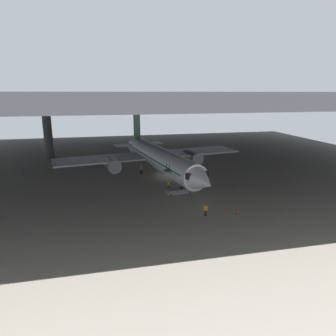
{
  "coord_description": "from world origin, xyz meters",
  "views": [
    {
      "loc": [
        -12.4,
        -52.12,
        14.86
      ],
      "look_at": [
        -1.67,
        -4.49,
        2.6
      ],
      "focal_mm": 32.13,
      "sensor_mm": 36.0,
      "label": 1
    }
  ],
  "objects_px": {
    "airplane_main": "(158,157)",
    "boarding_stairs": "(178,189)",
    "crew_worker_near_nose": "(206,209)",
    "traffic_cone_orange": "(238,212)",
    "crew_worker_by_stairs": "(169,184)"
  },
  "relations": [
    {
      "from": "airplane_main",
      "to": "boarding_stairs",
      "type": "xyz_separation_m",
      "value": [
        1.15,
        -10.34,
        -2.76
      ]
    },
    {
      "from": "airplane_main",
      "to": "boarding_stairs",
      "type": "bearing_deg",
      "value": -83.66
    },
    {
      "from": "airplane_main",
      "to": "crew_worker_by_stairs",
      "type": "bearing_deg",
      "value": -89.87
    },
    {
      "from": "crew_worker_by_stairs",
      "to": "airplane_main",
      "type": "bearing_deg",
      "value": 90.13
    },
    {
      "from": "crew_worker_by_stairs",
      "to": "traffic_cone_orange",
      "type": "xyz_separation_m",
      "value": [
        6.41,
        -11.14,
        -0.7
      ]
    },
    {
      "from": "crew_worker_near_nose",
      "to": "crew_worker_by_stairs",
      "type": "height_order",
      "value": "crew_worker_by_stairs"
    },
    {
      "from": "crew_worker_near_nose",
      "to": "airplane_main",
      "type": "bearing_deg",
      "value": 96.49
    },
    {
      "from": "boarding_stairs",
      "to": "traffic_cone_orange",
      "type": "bearing_deg",
      "value": -60.78
    },
    {
      "from": "boarding_stairs",
      "to": "crew_worker_by_stairs",
      "type": "bearing_deg",
      "value": 123.74
    },
    {
      "from": "traffic_cone_orange",
      "to": "crew_worker_near_nose",
      "type": "bearing_deg",
      "value": 177.17
    },
    {
      "from": "crew_worker_near_nose",
      "to": "traffic_cone_orange",
      "type": "height_order",
      "value": "crew_worker_near_nose"
    },
    {
      "from": "crew_worker_near_nose",
      "to": "boarding_stairs",
      "type": "bearing_deg",
      "value": 96.65
    },
    {
      "from": "crew_worker_near_nose",
      "to": "traffic_cone_orange",
      "type": "relative_size",
      "value": 2.59
    },
    {
      "from": "crew_worker_by_stairs",
      "to": "traffic_cone_orange",
      "type": "bearing_deg",
      "value": -60.06
    },
    {
      "from": "crew_worker_near_nose",
      "to": "traffic_cone_orange",
      "type": "bearing_deg",
      "value": -2.83
    }
  ]
}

